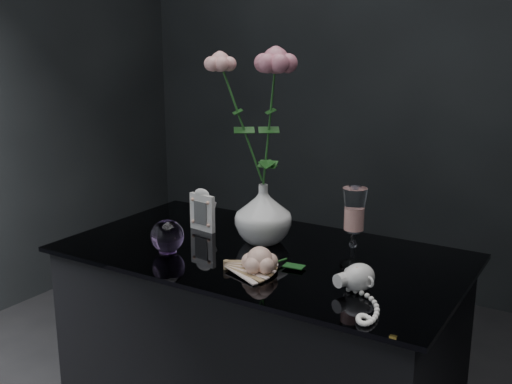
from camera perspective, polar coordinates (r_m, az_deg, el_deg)
The scene contains 9 objects.
table at distance 1.75m, azimuth 0.44°, elevation -17.39°, with size 1.05×0.58×0.76m.
vase at distance 1.63m, azimuth 0.69°, elevation -2.08°, with size 0.16×0.16×0.16m, color white.
wine_glass at distance 1.47m, azimuth 9.29°, elevation -3.36°, with size 0.06×0.06×0.20m, color white, non-canonical shape.
picture_frame at distance 1.75m, azimuth -5.14°, elevation -1.67°, with size 0.09×0.07×0.13m, color white, non-canonical shape.
paperweight at distance 1.58m, azimuth -8.45°, elevation -4.17°, with size 0.09×0.09×0.09m, color #A576C0, non-canonical shape.
paper_fan at distance 1.46m, azimuth -2.83°, elevation -6.85°, with size 0.25×0.20×0.03m, color beige, non-canonical shape.
loose_rose at distance 1.43m, azimuth 0.35°, elevation -6.51°, with size 0.15×0.19×0.07m, color #F7B79F, non-canonical shape.
pearl_jar at distance 1.35m, azimuth 9.77°, elevation -7.91°, with size 0.22×0.23×0.07m, color white, non-canonical shape.
roses at distance 1.59m, azimuth -0.16°, elevation 7.92°, with size 0.22×0.14×0.42m.
Camera 1 is at (0.77, -1.23, 1.30)m, focal length 42.00 mm.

